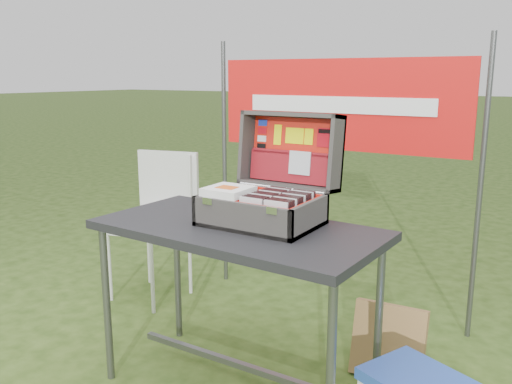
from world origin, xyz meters
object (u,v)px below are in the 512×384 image
Objects in this scene: table at (238,309)px; suitcase at (268,170)px; chair at (149,228)px; cardboard_box at (388,342)px.

suitcase is at bearing 61.76° from table.
chair reaches higher than table.
cardboard_box is (1.69, -0.13, -0.30)m from chair.
table is 2.48× the size of suitcase.
suitcase is (0.08, 0.13, 0.65)m from table.
table is 0.77m from cardboard_box.
cardboard_box is at bearing -17.53° from chair.
table reaches higher than cardboard_box.
table is 1.33× the size of chair.
cardboard_box is (0.58, 0.47, -0.22)m from table.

